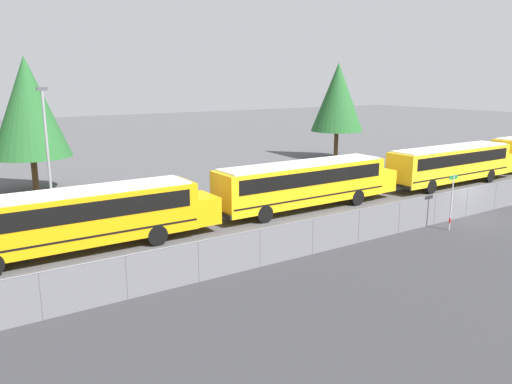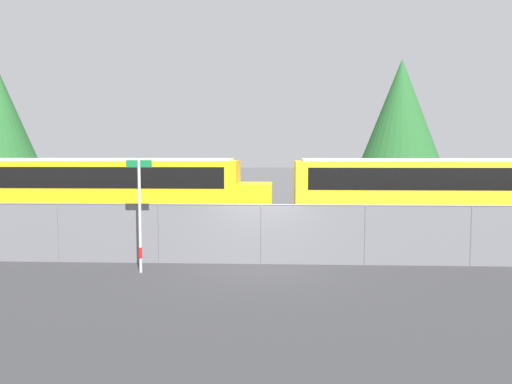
{
  "view_description": "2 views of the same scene",
  "coord_description": "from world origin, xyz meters",
  "px_view_note": "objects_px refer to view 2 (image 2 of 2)",
  "views": [
    {
      "loc": [
        -26.94,
        -17.36,
        8.17
      ],
      "look_at": [
        -11.61,
        5.67,
        1.93
      ],
      "focal_mm": 35.0,
      "sensor_mm": 36.0,
      "label": 1
    },
    {
      "loc": [
        0.51,
        -14.51,
        3.27
      ],
      "look_at": [
        -0.43,
        6.03,
        1.67
      ],
      "focal_mm": 35.0,
      "sensor_mm": 36.0,
      "label": 2
    }
  ],
  "objects_px": {
    "tree_2": "(401,109)",
    "school_bus_2": "(107,186)",
    "school_bus_3": "(448,188)",
    "street_sign": "(140,213)"
  },
  "relations": [
    {
      "from": "tree_2",
      "to": "school_bus_2",
      "type": "bearing_deg",
      "value": -137.5
    },
    {
      "from": "school_bus_2",
      "to": "tree_2",
      "type": "distance_m",
      "value": 22.34
    },
    {
      "from": "street_sign",
      "to": "school_bus_2",
      "type": "bearing_deg",
      "value": 114.64
    },
    {
      "from": "school_bus_3",
      "to": "street_sign",
      "type": "relative_size",
      "value": 4.34
    },
    {
      "from": "school_bus_2",
      "to": "street_sign",
      "type": "bearing_deg",
      "value": -65.36
    },
    {
      "from": "street_sign",
      "to": "tree_2",
      "type": "xyz_separation_m",
      "value": [
        12.44,
        22.8,
        4.73
      ]
    },
    {
      "from": "school_bus_2",
      "to": "tree_2",
      "type": "relative_size",
      "value": 1.38
    },
    {
      "from": "school_bus_2",
      "to": "school_bus_3",
      "type": "distance_m",
      "value": 14.46
    },
    {
      "from": "school_bus_2",
      "to": "street_sign",
      "type": "height_order",
      "value": "street_sign"
    },
    {
      "from": "school_bus_3",
      "to": "tree_2",
      "type": "bearing_deg",
      "value": 83.75
    }
  ]
}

